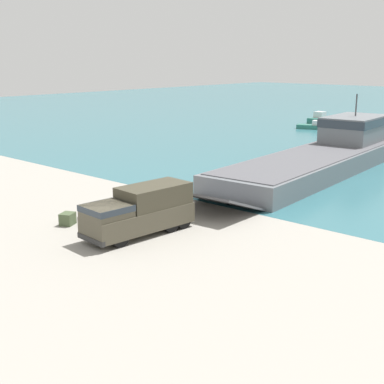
{
  "coord_description": "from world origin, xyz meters",
  "views": [
    {
      "loc": [
        24.96,
        -27.0,
        10.93
      ],
      "look_at": [
        0.42,
        0.58,
        1.65
      ],
      "focal_mm": 50.0,
      "sensor_mm": 36.0,
      "label": 1
    }
  ],
  "objects_px": {
    "moored_boat_c": "(316,126)",
    "mooring_bollard": "(140,189)",
    "military_truck": "(140,211)",
    "moored_boat_b": "(321,119)",
    "cargo_crate": "(68,219)",
    "soldier_on_ramp": "(115,206)",
    "landing_craft": "(326,153)"
  },
  "relations": [
    {
      "from": "landing_craft",
      "to": "cargo_crate",
      "type": "bearing_deg",
      "value": -101.94
    },
    {
      "from": "landing_craft",
      "to": "mooring_bollard",
      "type": "bearing_deg",
      "value": -113.06
    },
    {
      "from": "military_truck",
      "to": "moored_boat_c",
      "type": "relative_size",
      "value": 1.27
    },
    {
      "from": "soldier_on_ramp",
      "to": "military_truck",
      "type": "bearing_deg",
      "value": 168.79
    },
    {
      "from": "soldier_on_ramp",
      "to": "moored_boat_b",
      "type": "distance_m",
      "value": 63.5
    },
    {
      "from": "military_truck",
      "to": "moored_boat_b",
      "type": "bearing_deg",
      "value": -157.08
    },
    {
      "from": "soldier_on_ramp",
      "to": "mooring_bollard",
      "type": "distance_m",
      "value": 7.7
    },
    {
      "from": "military_truck",
      "to": "moored_boat_c",
      "type": "height_order",
      "value": "military_truck"
    },
    {
      "from": "soldier_on_ramp",
      "to": "moored_boat_c",
      "type": "xyz_separation_m",
      "value": [
        -13.87,
        53.12,
        -0.57
      ]
    },
    {
      "from": "landing_craft",
      "to": "moored_boat_c",
      "type": "height_order",
      "value": "landing_craft"
    },
    {
      "from": "military_truck",
      "to": "landing_craft",
      "type": "bearing_deg",
      "value": -173.16
    },
    {
      "from": "military_truck",
      "to": "moored_boat_b",
      "type": "distance_m",
      "value": 65.45
    },
    {
      "from": "landing_craft",
      "to": "mooring_bollard",
      "type": "xyz_separation_m",
      "value": [
        -6.62,
        -19.31,
        -1.3
      ]
    },
    {
      "from": "moored_boat_b",
      "to": "mooring_bollard",
      "type": "bearing_deg",
      "value": -74.42
    },
    {
      "from": "moored_boat_b",
      "to": "cargo_crate",
      "type": "distance_m",
      "value": 65.84
    },
    {
      "from": "mooring_bollard",
      "to": "cargo_crate",
      "type": "bearing_deg",
      "value": -73.59
    },
    {
      "from": "cargo_crate",
      "to": "military_truck",
      "type": "bearing_deg",
      "value": 20.49
    },
    {
      "from": "landing_craft",
      "to": "mooring_bollard",
      "type": "relative_size",
      "value": 53.08
    },
    {
      "from": "soldier_on_ramp",
      "to": "moored_boat_b",
      "type": "bearing_deg",
      "value": -70.61
    },
    {
      "from": "military_truck",
      "to": "cargo_crate",
      "type": "xyz_separation_m",
      "value": [
        -5.11,
        -1.91,
        -1.16
      ]
    },
    {
      "from": "military_truck",
      "to": "cargo_crate",
      "type": "relative_size",
      "value": 7.75
    },
    {
      "from": "moored_boat_b",
      "to": "moored_boat_c",
      "type": "relative_size",
      "value": 0.89
    },
    {
      "from": "military_truck",
      "to": "mooring_bollard",
      "type": "bearing_deg",
      "value": -128.76
    },
    {
      "from": "military_truck",
      "to": "mooring_bollard",
      "type": "relative_size",
      "value": 11.68
    },
    {
      "from": "moored_boat_c",
      "to": "cargo_crate",
      "type": "xyz_separation_m",
      "value": [
        12.3,
        -55.95,
        -0.04
      ]
    },
    {
      "from": "soldier_on_ramp",
      "to": "cargo_crate",
      "type": "xyz_separation_m",
      "value": [
        -1.57,
        -2.84,
        -0.61
      ]
    },
    {
      "from": "landing_craft",
      "to": "soldier_on_ramp",
      "type": "bearing_deg",
      "value": -99.34
    },
    {
      "from": "moored_boat_c",
      "to": "mooring_bollard",
      "type": "distance_m",
      "value": 47.72
    },
    {
      "from": "landing_craft",
      "to": "military_truck",
      "type": "relative_size",
      "value": 4.54
    },
    {
      "from": "mooring_bollard",
      "to": "moored_boat_c",
      "type": "bearing_deg",
      "value": 101.6
    },
    {
      "from": "military_truck",
      "to": "moored_boat_c",
      "type": "distance_m",
      "value": 56.79
    },
    {
      "from": "moored_boat_c",
      "to": "mooring_bollard",
      "type": "relative_size",
      "value": 9.23
    }
  ]
}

